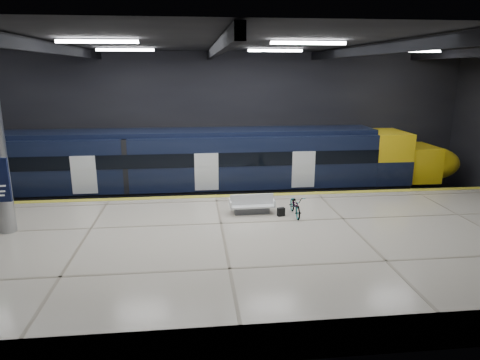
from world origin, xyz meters
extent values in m
plane|color=black|center=(0.00, 0.00, 0.00)|extent=(30.00, 30.00, 0.00)
cube|color=black|center=(0.00, 8.00, 4.00)|extent=(30.00, 0.10, 8.00)
cube|color=black|center=(0.00, -8.00, 4.00)|extent=(30.00, 0.10, 8.00)
cube|color=black|center=(0.00, 0.00, 8.00)|extent=(30.00, 16.00, 0.10)
cube|color=black|center=(-6.00, 0.00, 7.75)|extent=(0.25, 16.00, 0.40)
cube|color=black|center=(0.00, 0.00, 7.75)|extent=(0.25, 16.00, 0.40)
cube|color=black|center=(6.00, 0.00, 7.75)|extent=(0.25, 16.00, 0.40)
cube|color=white|center=(-4.00, -2.00, 7.88)|extent=(2.60, 0.18, 0.10)
cube|color=white|center=(3.00, -2.00, 7.88)|extent=(2.60, 0.18, 0.10)
cube|color=white|center=(-4.00, 4.00, 7.88)|extent=(2.60, 0.18, 0.10)
cube|color=white|center=(3.00, 4.00, 7.88)|extent=(2.60, 0.18, 0.10)
cube|color=white|center=(10.00, 4.00, 7.88)|extent=(2.60, 0.18, 0.10)
cube|color=beige|center=(0.00, -2.50, 0.55)|extent=(30.00, 11.00, 1.10)
cube|color=gold|center=(0.00, 2.75, 1.11)|extent=(30.00, 0.40, 0.01)
cube|color=gray|center=(0.00, 4.78, 0.08)|extent=(30.00, 0.08, 0.16)
cube|color=gray|center=(0.00, 6.22, 0.08)|extent=(30.00, 0.08, 0.16)
cube|color=black|center=(-3.39, 5.50, 0.55)|extent=(24.00, 2.58, 0.80)
cube|color=black|center=(-3.39, 5.50, 2.33)|extent=(24.00, 2.80, 2.75)
cube|color=black|center=(-3.39, 5.50, 3.82)|extent=(24.00, 2.30, 0.24)
cube|color=black|center=(-3.39, 4.09, 2.60)|extent=(24.00, 0.04, 0.70)
cube|color=white|center=(-0.39, 4.08, 2.00)|extent=(1.20, 0.05, 1.90)
cube|color=yellow|center=(9.61, 5.50, 2.33)|extent=(2.00, 2.80, 2.75)
ellipsoid|color=yellow|center=(12.21, 5.50, 1.85)|extent=(3.60, 2.52, 1.90)
cube|color=black|center=(9.91, 5.50, 2.50)|extent=(1.60, 2.38, 0.80)
cube|color=#595B60|center=(1.38, 0.10, 1.24)|extent=(1.48, 0.49, 0.27)
cube|color=white|center=(1.38, 0.10, 1.45)|extent=(1.85, 0.82, 0.07)
cube|color=white|center=(1.38, 0.10, 1.70)|extent=(1.83, 0.11, 0.46)
cube|color=white|center=(0.46, 0.08, 1.56)|extent=(0.07, 0.78, 0.27)
cube|color=white|center=(2.29, 0.12, 1.56)|extent=(0.07, 0.78, 0.27)
imported|color=#99999E|center=(3.14, -0.38, 1.54)|extent=(0.61, 1.69, 0.88)
cube|color=black|center=(2.54, -0.38, 1.28)|extent=(0.34, 0.25, 0.35)
camera|label=1|loc=(-0.98, -16.94, 6.99)|focal=32.00mm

